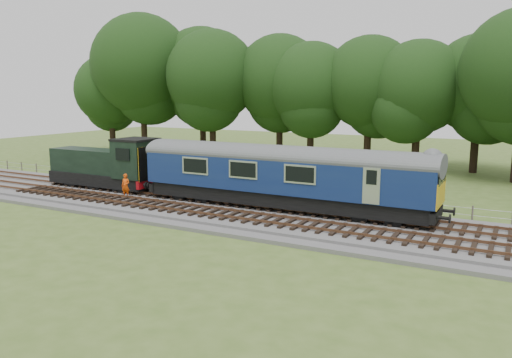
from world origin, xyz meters
The scene contains 9 objects.
ground centered at (0.00, 0.00, 0.00)m, with size 120.00×120.00×0.00m, color #445E22.
ballast centered at (0.00, 0.00, 0.17)m, with size 70.00×7.00×0.35m, color #4C4C4F.
track_north centered at (0.00, 1.40, 0.42)m, with size 67.20×2.40×0.21m.
track_south centered at (0.00, -1.60, 0.42)m, with size 67.20×2.40×0.21m.
fence centered at (0.00, 4.50, 0.00)m, with size 64.00×0.12×1.00m, color #6B6054, non-canonical shape.
tree_line centered at (0.00, 22.00, 0.00)m, with size 70.00×8.00×18.00m, color black, non-canonical shape.
dmu_railcar centered at (1.67, 1.40, 2.61)m, with size 18.05×2.86×3.88m.
shunter_loco centered at (-12.26, 1.40, 1.97)m, with size 8.92×2.60×3.38m.
worker centered at (-8.68, -0.67, 1.16)m, with size 0.59×0.39×1.61m, color #F04E0C.
Camera 1 is at (14.14, -25.04, 7.15)m, focal length 35.00 mm.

